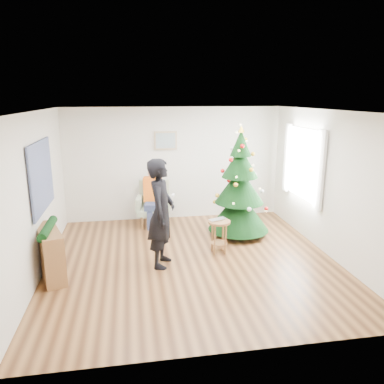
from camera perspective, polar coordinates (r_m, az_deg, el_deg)
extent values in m
plane|color=brown|center=(6.75, 0.00, -10.39)|extent=(5.00, 5.00, 0.00)
plane|color=white|center=(6.13, 0.00, 12.26)|extent=(5.00, 5.00, 0.00)
plane|color=silver|center=(8.73, -2.71, 4.30)|extent=(5.00, 0.00, 5.00)
plane|color=silver|center=(3.99, 6.01, -8.22)|extent=(5.00, 0.00, 5.00)
plane|color=silver|center=(6.41, -22.64, -0.54)|extent=(0.00, 5.00, 5.00)
plane|color=silver|center=(7.15, 20.18, 1.16)|extent=(0.00, 5.00, 5.00)
cube|color=white|center=(7.97, 16.61, 4.19)|extent=(0.04, 1.30, 1.40)
cube|color=white|center=(7.30, 18.95, 3.12)|extent=(0.05, 0.25, 1.50)
cube|color=white|center=(8.62, 14.28, 5.09)|extent=(0.05, 0.25, 1.50)
cylinder|color=#3F2816|center=(7.96, 7.04, -5.43)|extent=(0.10, 0.10, 0.29)
cone|color=black|center=(7.84, 7.13, -2.76)|extent=(1.26, 1.26, 0.82)
cone|color=black|center=(7.70, 7.25, 1.02)|extent=(1.01, 1.01, 0.72)
cone|color=black|center=(7.60, 7.36, 4.57)|extent=(0.73, 0.73, 0.63)
cone|color=black|center=(7.54, 7.46, 7.46)|extent=(0.43, 0.43, 0.53)
cone|color=gold|center=(7.52, 7.52, 9.51)|extent=(0.14, 0.14, 0.14)
cylinder|color=brown|center=(6.88, 4.17, -4.57)|extent=(0.41, 0.41, 0.04)
cylinder|color=brown|center=(7.02, 4.11, -7.75)|extent=(0.31, 0.31, 0.02)
imported|color=silver|center=(6.87, 4.17, -4.31)|extent=(0.40, 0.33, 0.03)
cube|color=#9DAF8D|center=(8.43, -5.86, -2.82)|extent=(0.77, 0.73, 0.12)
cube|color=#9DAF8D|center=(8.61, -5.74, -0.09)|extent=(0.68, 0.22, 0.60)
cube|color=#9DAF8D|center=(8.42, -8.04, -1.77)|extent=(0.18, 0.54, 0.30)
cube|color=#9DAF8D|center=(8.36, -3.71, -1.78)|extent=(0.18, 0.54, 0.30)
cube|color=navy|center=(8.32, -5.84, -2.12)|extent=(0.44, 0.46, 0.14)
cube|color=orange|center=(8.44, -6.00, 0.43)|extent=(0.43, 0.27, 0.55)
sphere|color=tan|center=(8.33, -6.06, 2.94)|extent=(0.21, 0.21, 0.21)
imported|color=black|center=(6.29, -4.71, -3.25)|extent=(0.62, 0.78, 1.85)
cube|color=white|center=(6.19, -2.92, -0.52)|extent=(0.07, 0.13, 0.04)
cube|color=brown|center=(6.45, -20.79, -8.71)|extent=(0.62, 1.04, 0.80)
cylinder|color=black|center=(6.30, -21.12, -5.18)|extent=(0.14, 0.90, 0.14)
cube|color=black|center=(6.63, -21.95, 2.23)|extent=(0.03, 1.50, 1.15)
cube|color=tan|center=(8.60, -4.07, 7.83)|extent=(0.52, 0.03, 0.42)
cube|color=gray|center=(8.58, -4.05, 7.81)|extent=(0.44, 0.02, 0.34)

